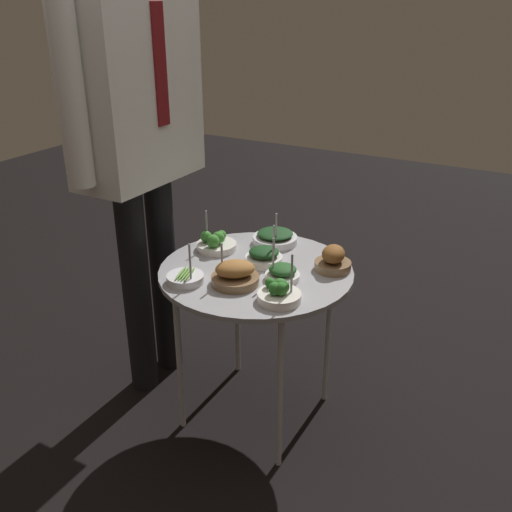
# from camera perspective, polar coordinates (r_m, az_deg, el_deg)

# --- Properties ---
(ground_plane) EXTENTS (8.00, 8.00, 0.00)m
(ground_plane) POSITION_cam_1_polar(r_m,az_deg,el_deg) (2.32, 0.00, -15.25)
(ground_plane) COLOR black
(serving_cart) EXTENTS (0.68, 0.68, 0.62)m
(serving_cart) POSITION_cam_1_polar(r_m,az_deg,el_deg) (2.00, 0.00, -2.38)
(serving_cart) COLOR #939399
(serving_cart) RESTS_ON ground_plane
(bowl_spinach_front_center) EXTENTS (0.12, 0.12, 0.15)m
(bowl_spinach_front_center) POSITION_cam_1_polar(r_m,az_deg,el_deg) (1.90, 2.66, -1.71)
(bowl_spinach_front_center) COLOR white
(bowl_spinach_front_center) RESTS_ON serving_cart
(bowl_broccoli_mid_left) EXTENTS (0.15, 0.15, 0.15)m
(bowl_broccoli_mid_left) POSITION_cam_1_polar(r_m,az_deg,el_deg) (2.13, -4.06, 1.29)
(bowl_broccoli_mid_left) COLOR silver
(bowl_broccoli_mid_left) RESTS_ON serving_cart
(bowl_spinach_center) EXTENTS (0.13, 0.13, 0.15)m
(bowl_spinach_center) POSITION_cam_1_polar(r_m,az_deg,el_deg) (2.02, 0.75, -0.01)
(bowl_spinach_center) COLOR white
(bowl_spinach_center) RESTS_ON serving_cart
(bowl_roast_mid_right) EXTENTS (0.16, 0.16, 0.14)m
(bowl_roast_mid_right) POSITION_cam_1_polar(r_m,az_deg,el_deg) (1.87, -2.11, -1.85)
(bowl_roast_mid_right) COLOR brown
(bowl_roast_mid_right) RESTS_ON serving_cart
(bowl_roast_front_left) EXTENTS (0.13, 0.13, 0.09)m
(bowl_roast_front_left) POSITION_cam_1_polar(r_m,az_deg,el_deg) (1.98, 7.71, -0.39)
(bowl_roast_front_left) COLOR brown
(bowl_roast_front_left) RESTS_ON serving_cart
(bowl_asparagus_front_right) EXTENTS (0.12, 0.12, 0.15)m
(bowl_asparagus_front_right) POSITION_cam_1_polar(r_m,az_deg,el_deg) (1.90, -7.08, -2.20)
(bowl_asparagus_front_right) COLOR silver
(bowl_asparagus_front_right) RESTS_ON serving_cart
(bowl_spinach_near_rim) EXTENTS (0.17, 0.17, 0.14)m
(bowl_spinach_near_rim) POSITION_cam_1_polar(r_m,az_deg,el_deg) (2.18, 1.92, 1.85)
(bowl_spinach_near_rim) COLOR silver
(bowl_spinach_near_rim) RESTS_ON serving_cart
(bowl_broccoli_back_right) EXTENTS (0.14, 0.14, 0.16)m
(bowl_broccoli_back_right) POSITION_cam_1_polar(r_m,az_deg,el_deg) (1.77, 2.32, -3.70)
(bowl_broccoli_back_right) COLOR silver
(bowl_broccoli_back_right) RESTS_ON serving_cart
(waiter_figure) EXTENTS (0.65, 0.24, 1.76)m
(waiter_figure) POSITION_cam_1_polar(r_m,az_deg,el_deg) (2.11, -11.92, 13.92)
(waiter_figure) COLOR black
(waiter_figure) RESTS_ON ground_plane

